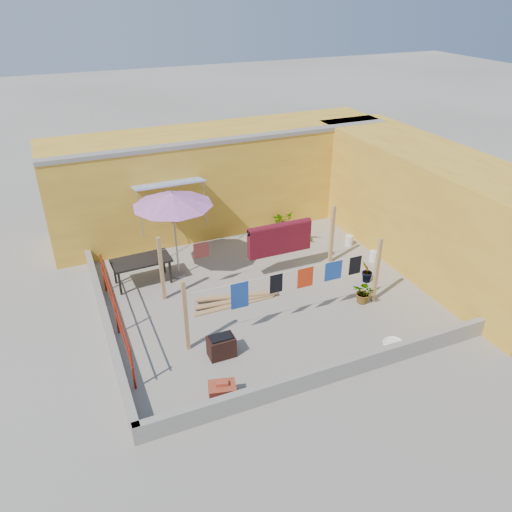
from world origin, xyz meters
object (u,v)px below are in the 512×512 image
object	(u,v)px
brazier	(221,346)
water_jug_b	(349,240)
outdoor_table	(141,262)
white_basin	(393,344)
plant_back_a	(282,222)
patio_umbrella	(172,200)
water_jug_a	(373,256)
brick_stack	(222,392)
green_hose	(305,238)

from	to	relation	value
brazier	water_jug_b	world-z (taller)	brazier
outdoor_table	white_basin	world-z (taller)	outdoor_table
white_basin	water_jug_b	world-z (taller)	water_jug_b
plant_back_a	white_basin	bearing A→B (deg)	-91.87
plant_back_a	patio_umbrella	bearing A→B (deg)	-160.36
brazier	water_jug_a	xyz separation A→B (m)	(5.58, 2.26, -0.09)
brick_stack	brazier	size ratio (longest dim) A/B	1.03
water_jug_a	plant_back_a	bearing A→B (deg)	119.64
water_jug_a	green_hose	size ratio (longest dim) A/B	0.80
brazier	water_jug_a	size ratio (longest dim) A/B	1.60
brazier	green_hose	bearing A→B (deg)	44.35
brick_stack	plant_back_a	xyz separation A→B (m)	(4.39, 6.40, 0.16)
water_jug_b	green_hose	xyz separation A→B (m)	(-1.07, 0.89, -0.14)
water_jug_a	plant_back_a	size ratio (longest dim) A/B	0.51
white_basin	green_hose	bearing A→B (deg)	83.17
brick_stack	green_hose	xyz separation A→B (m)	(4.84, 5.58, -0.17)
patio_umbrella	brick_stack	distance (m)	5.45
brick_stack	water_jug_a	bearing A→B (deg)	30.46
plant_back_a	brazier	bearing A→B (deg)	-127.64
brazier	water_jug_b	xyz separation A→B (m)	(5.47, 3.42, -0.09)
brazier	white_basin	bearing A→B (deg)	-17.93
green_hose	plant_back_a	size ratio (longest dim) A/B	0.64
water_jug_a	patio_umbrella	bearing A→B (deg)	165.11
white_basin	water_jug_b	distance (m)	4.94
water_jug_a	white_basin	bearing A→B (deg)	-117.87
brazier	plant_back_a	size ratio (longest dim) A/B	0.81
patio_umbrella	water_jug_a	world-z (taller)	patio_umbrella
outdoor_table	green_hose	size ratio (longest dim) A/B	3.49
water_jug_a	plant_back_a	distance (m)	3.30
water_jug_b	white_basin	bearing A→B (deg)	-110.44
patio_umbrella	green_hose	bearing A→B (deg)	7.52
brick_stack	green_hose	bearing A→B (deg)	49.08
brick_stack	green_hose	distance (m)	7.39
patio_umbrella	plant_back_a	world-z (taller)	patio_umbrella
outdoor_table	white_basin	size ratio (longest dim) A/B	3.31
water_jug_b	patio_umbrella	bearing A→B (deg)	176.71
outdoor_table	water_jug_b	bearing A→B (deg)	-2.63
water_jug_a	brick_stack	bearing A→B (deg)	-149.54
patio_umbrella	white_basin	distance (m)	6.57
green_hose	brick_stack	bearing A→B (deg)	-130.92
outdoor_table	water_jug_a	world-z (taller)	outdoor_table
patio_umbrella	brick_stack	xyz separation A→B (m)	(-0.48, -5.01, -2.10)
outdoor_table	white_basin	distance (m)	6.84
brazier	water_jug_b	distance (m)	6.45
water_jug_a	water_jug_b	distance (m)	1.16
brick_stack	outdoor_table	bearing A→B (deg)	95.97
water_jug_a	water_jug_b	bearing A→B (deg)	95.44
white_basin	brazier	bearing A→B (deg)	162.07
water_jug_a	outdoor_table	bearing A→B (deg)	167.46
brazier	green_hose	size ratio (longest dim) A/B	1.28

